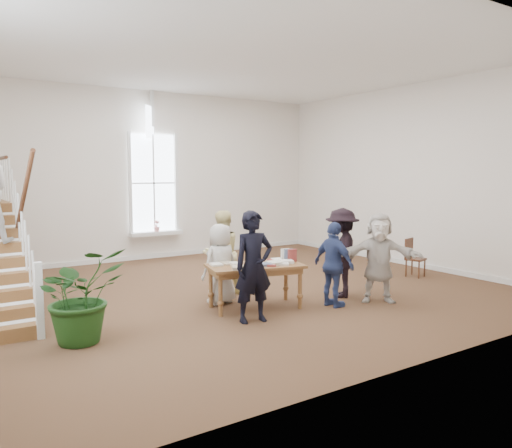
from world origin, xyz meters
TOP-DOWN VIEW (x-y plane):
  - ground at (0.00, 0.00)m, footprint 10.00×10.00m
  - room_shell at (-0.00, 4.39)m, footprint 10.49×10.00m
  - library_table at (-0.42, -1.26)m, footprint 1.77×1.16m
  - police_officer at (-0.89, -1.91)m, footprint 0.69×0.49m
  - elderly_woman at (-0.79, -0.66)m, footprint 0.76×0.55m
  - person_yellow at (-0.49, -0.16)m, footprint 0.86×0.71m
  - woman_cluster_a at (0.76, -1.93)m, footprint 0.43×0.90m
  - woman_cluster_b at (1.36, -1.48)m, footprint 1.21×1.20m
  - woman_cluster_c at (1.66, -2.13)m, footprint 1.48×1.31m
  - floor_plant at (-3.40, -1.39)m, footprint 1.37×1.24m
  - side_chair at (3.98, -0.99)m, footprint 0.45×0.45m

SIDE VIEW (x-z plane):
  - ground at x=0.00m, z-range 0.00..0.00m
  - room_shell at x=0.00m, z-range -4.60..5.40m
  - side_chair at x=3.98m, z-range 0.04..0.90m
  - floor_plant at x=-3.40m, z-range 0.00..1.32m
  - library_table at x=-0.42m, z-range 0.27..1.09m
  - elderly_woman at x=-0.79m, z-range 0.00..1.44m
  - woman_cluster_a at x=0.76m, z-range 0.00..1.49m
  - person_yellow at x=-0.49m, z-range 0.00..1.63m
  - woman_cluster_c at x=1.66m, z-range 0.00..1.63m
  - woman_cluster_b at x=1.36m, z-range 0.00..1.68m
  - police_officer at x=-0.89m, z-range 0.00..1.76m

